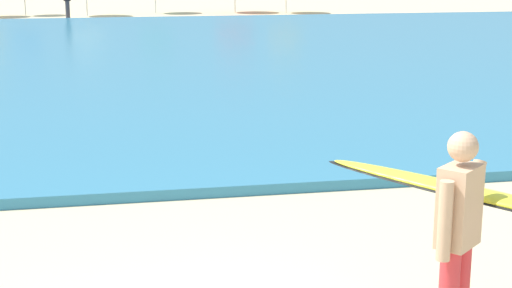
% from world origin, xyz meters
% --- Properties ---
extents(sea, '(120.00, 28.00, 0.14)m').
position_xyz_m(sea, '(0.00, 18.15, 0.07)').
color(sea, teal).
rests_on(sea, ground).
extents(surfer_with_board, '(2.11, 2.39, 1.73)m').
position_xyz_m(surfer_with_board, '(1.71, 0.03, 1.03)').
color(surfer_with_board, red).
rests_on(surfer_with_board, ground).
extents(beachgoer_near_row_mid, '(0.32, 0.20, 1.58)m').
position_xyz_m(beachgoer_near_row_mid, '(-2.38, 33.11, 0.84)').
color(beachgoer_near_row_mid, '#383842').
rests_on(beachgoer_near_row_mid, ground).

